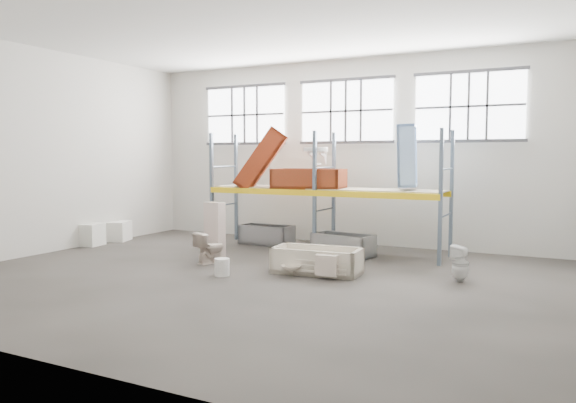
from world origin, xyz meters
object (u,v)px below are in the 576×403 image
Objects in this scene: steel_tub_left at (267,235)px; rust_tub_flat at (309,179)px; blue_tub_upright at (407,156)px; toilet_beige at (210,247)px; cistern_tall at (215,231)px; steel_tub_right at (343,245)px; bathtub_beige at (317,260)px; toilet_white at (460,263)px; carton_near at (89,234)px; bucket at (222,267)px.

rust_tub_flat is (1.44, -0.41, 1.56)m from steel_tub_left.
blue_tub_upright is at bearing -2.17° from steel_tub_left.
toilet_beige is 0.58m from cistern_tall.
bathtub_beige is at bearing -83.07° from steel_tub_right.
toilet_white is (5.33, 0.66, 0.00)m from toilet_beige.
toilet_beige is at bearing -64.40° from cistern_tall.
carton_near is at bearing -164.61° from blue_tub_upright.
toilet_white is at bearing -26.98° from steel_tub_right.
blue_tub_upright is at bearing 15.39° from carton_near.
bathtub_beige is 2.51× the size of toilet_white.
steel_tub_left is 0.97× the size of blue_tub_upright.
steel_tub_right is (-3.00, 1.53, -0.09)m from toilet_white.
steel_tub_right is 4.18× the size of bucket.
rust_tub_flat is 3.86m from bucket.
toilet_beige is at bearing -116.93° from rust_tub_flat.
steel_tub_right is at bearing 13.82° from carton_near.
blue_tub_upright is at bearing -126.02° from toilet_beige.
blue_tub_upright reaches higher than toilet_beige.
bucket is at bearing -16.13° from carton_near.
steel_tub_right is 2.59m from blue_tub_upright.
bucket is at bearing -150.39° from bathtub_beige.
rust_tub_flat is at bearing 163.80° from steel_tub_right.
cistern_tall is 0.74× the size of rust_tub_flat.
steel_tub_left is (-2.75, 2.78, -0.00)m from bathtub_beige.
carton_near is at bearing -166.18° from steel_tub_right.
steel_tub_left is (-0.17, 2.90, -0.09)m from toilet_beige.
steel_tub_left is 2.07× the size of carton_near.
toilet_white is 4.64m from bucket.
bathtub_beige is 2.08m from steel_tub_right.
toilet_beige reaches higher than bathtub_beige.
bathtub_beige is 2.53× the size of toilet_beige.
cistern_tall is 0.93× the size of steel_tub_left.
bathtub_beige is at bearing -3.31° from cistern_tall.
steel_tub_right reaches higher than steel_tub_left.
toilet_white reaches higher than steel_tub_left.
bathtub_beige is at bearing -160.11° from toilet_beige.
blue_tub_upright is at bearing 61.66° from bathtub_beige.
cistern_tall is 4.17m from carton_near.
carton_near is at bearing -177.58° from cistern_tall.
blue_tub_upright is at bearing 34.34° from cistern_tall.
steel_tub_right is 0.82× the size of rust_tub_flat.
carton_near is (-9.66, -0.11, -0.06)m from toilet_white.
cistern_tall is at bearing -81.02° from toilet_white.
toilet_white is 1.03× the size of carton_near.
toilet_beige is 0.48× the size of blue_tub_upright.
cistern_tall reaches higher than steel_tub_right.
bucket is at bearing 152.16° from toilet_beige.
rust_tub_flat is at bearing 113.50° from bathtub_beige.
steel_tub_left is at bearing 93.40° from cistern_tall.
blue_tub_upright is (-1.64, 2.10, 2.04)m from toilet_white.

